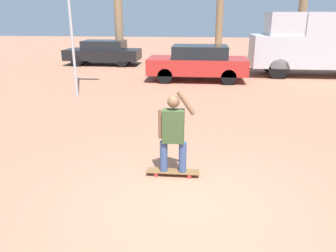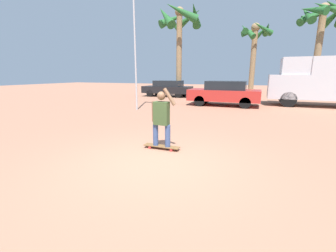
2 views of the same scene
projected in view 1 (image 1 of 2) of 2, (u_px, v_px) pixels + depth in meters
The scene contains 6 objects.
ground_plane at pixel (184, 203), 5.16m from camera, with size 80.00×80.00×0.00m, color #A36B51.
skateboard at pixel (173, 172), 6.03m from camera, with size 0.97×0.23×0.09m.
person_skateboarder at pixel (173, 130), 5.77m from camera, with size 0.66×0.22×1.52m.
camper_van at pixel (322, 42), 15.29m from camera, with size 6.16×2.06×2.93m.
parked_car_red at pixel (198, 62), 14.52m from camera, with size 4.34×1.94×1.54m.
parked_car_black at pixel (103, 52), 19.11m from camera, with size 4.30×1.79×1.40m.
Camera 1 is at (0.20, -4.50, 2.82)m, focal length 35.00 mm.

